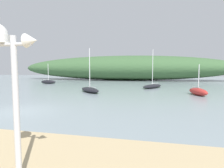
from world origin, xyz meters
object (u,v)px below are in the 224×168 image
sailboat_centre_water (48,82)px  sailboat_east_reach (152,86)px  sailboat_mid_channel (198,92)px  sailboat_near_shore (90,90)px  mast_structure (4,53)px

sailboat_centre_water → sailboat_east_reach: (17.51, -3.49, -0.07)m
sailboat_centre_water → sailboat_east_reach: size_ratio=0.68×
sailboat_centre_water → sailboat_mid_channel: sailboat_centre_water is taller
sailboat_mid_channel → sailboat_centre_water: bearing=157.0°
sailboat_mid_channel → sailboat_east_reach: sailboat_east_reach is taller
sailboat_east_reach → sailboat_mid_channel: bearing=-53.2°
sailboat_near_shore → sailboat_mid_channel: bearing=0.1°
mast_structure → sailboat_centre_water: 29.11m
sailboat_near_shore → sailboat_centre_water: (-10.78, 9.30, 0.07)m
sailboat_near_shore → sailboat_centre_water: 14.24m
mast_structure → sailboat_east_reach: sailboat_east_reach is taller
sailboat_centre_water → sailboat_east_reach: sailboat_east_reach is taller
mast_structure → sailboat_east_reach: size_ratio=0.63×
sailboat_mid_channel → sailboat_east_reach: bearing=126.8°
sailboat_centre_water → sailboat_near_shore: bearing=-40.8°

